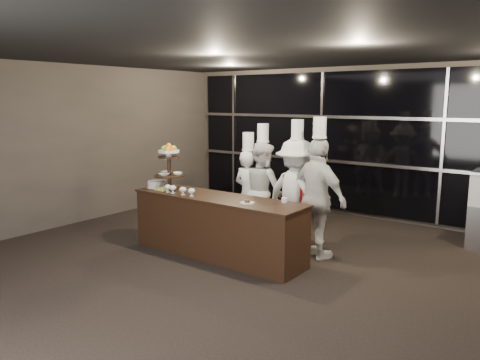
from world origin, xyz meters
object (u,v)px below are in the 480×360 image
Objects in this scene: chef_c at (296,194)px; buffet_counter at (217,226)px; chef_a at (248,193)px; chef_d at (318,198)px; layer_cake at (156,184)px; chef_b at (263,190)px; display_stand at (169,163)px.

buffet_counter is at bearing -127.34° from chef_c.
chef_a is 1.45m from chef_d.
buffet_counter is 1.33m from chef_c.
buffet_counter is 1.37m from layer_cake.
layer_cake is 1.55m from chef_a.
buffet_counter is at bearing -80.15° from chef_a.
chef_b is at bearing 164.43° from chef_d.
chef_c is at bearing 29.67° from display_stand.
chef_c is (0.74, -0.15, 0.04)m from chef_b.
chef_b is (0.21, 0.12, 0.05)m from chef_a.
buffet_counter is 1.35× the size of chef_d.
chef_b is 0.75m from chef_c.
chef_c is (0.77, 1.01, 0.42)m from buffet_counter.
buffet_counter is 1.10m from chef_a.
chef_d reaches higher than chef_b.
chef_a is at bearing 99.85° from buffet_counter.
layer_cake is 2.30m from chef_c.
buffet_counter is at bearing 2.25° from layer_cake.
layer_cake is 0.17× the size of chef_a.
chef_c is at bearing 27.40° from layer_cake.
layer_cake is at bearing -160.99° from chef_d.
buffet_counter is 1.57× the size of chef_a.
chef_b is at bearing 168.71° from chef_c.
chef_d is at bearing 19.01° from layer_cake.
chef_d reaches higher than chef_a.
layer_cake is (-0.27, -0.05, -0.37)m from display_stand.
display_stand is at bearing -160.01° from chef_d.
chef_a is at bearing 171.41° from chef_d.
chef_d is (2.52, 0.87, -0.06)m from layer_cake.
buffet_counter is 1.38× the size of chef_c.
display_stand is (-1.00, -0.00, 0.87)m from buffet_counter.
chef_d is at bearing -21.83° from chef_c.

